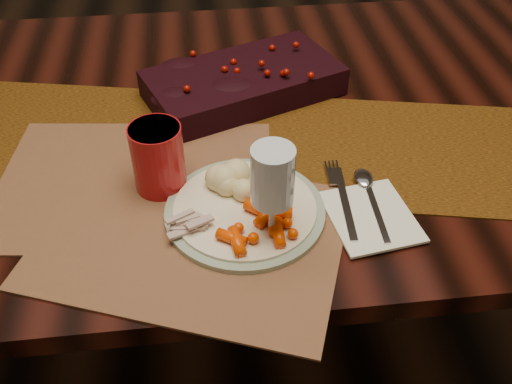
{
  "coord_description": "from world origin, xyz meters",
  "views": [
    {
      "loc": [
        -0.08,
        -0.97,
        1.4
      ],
      "look_at": [
        0.0,
        -0.3,
        0.8
      ],
      "focal_mm": 40.0,
      "sensor_mm": 36.0,
      "label": 1
    }
  ],
  "objects": [
    {
      "name": "baby_carrots",
      "position": [
        -0.0,
        -0.35,
        0.78
      ],
      "size": [
        0.12,
        0.11,
        0.02
      ],
      "primitive_type": null,
      "rotation": [
        0.0,
        0.0,
        0.35
      ],
      "color": "#FF4500",
      "rests_on": "dinner_plate"
    },
    {
      "name": "placemat_main",
      "position": [
        -0.1,
        -0.33,
        0.75
      ],
      "size": [
        0.56,
        0.49,
        0.0
      ],
      "primitive_type": "cube",
      "rotation": [
        0.0,
        0.0,
        -0.36
      ],
      "color": "olive",
      "rests_on": "dining_table"
    },
    {
      "name": "table_runner",
      "position": [
        -0.05,
        -0.09,
        0.75
      ],
      "size": [
        1.67,
        0.67,
        0.0
      ],
      "primitive_type": "cube",
      "rotation": [
        0.0,
        0.0,
        -0.21
      ],
      "color": "#311A0C",
      "rests_on": "dining_table"
    },
    {
      "name": "wine_glass",
      "position": [
        0.02,
        -0.36,
        0.84
      ],
      "size": [
        0.08,
        0.08,
        0.18
      ],
      "primitive_type": null,
      "rotation": [
        0.0,
        0.0,
        0.22
      ],
      "color": "white",
      "rests_on": "dining_table"
    },
    {
      "name": "floor",
      "position": [
        0.0,
        0.0,
        0.0
      ],
      "size": [
        5.0,
        5.0,
        0.0
      ],
      "primitive_type": "plane",
      "color": "black",
      "rests_on": "ground"
    },
    {
      "name": "turkey_shreds",
      "position": [
        -0.11,
        -0.34,
        0.78
      ],
      "size": [
        0.08,
        0.07,
        0.02
      ],
      "primitive_type": null,
      "rotation": [
        0.0,
        0.0,
        0.33
      ],
      "color": "#AD9C92",
      "rests_on": "dinner_plate"
    },
    {
      "name": "napkin",
      "position": [
        0.19,
        -0.33,
        0.76
      ],
      "size": [
        0.15,
        0.17,
        0.01
      ],
      "primitive_type": "cube",
      "rotation": [
        0.0,
        0.0,
        0.15
      ],
      "color": "white",
      "rests_on": "placemat_main"
    },
    {
      "name": "placemat_second",
      "position": [
        -0.2,
        -0.19,
        0.75
      ],
      "size": [
        0.51,
        0.4,
        0.0
      ],
      "primitive_type": "cube",
      "rotation": [
        0.0,
        0.0,
        -0.12
      ],
      "color": "brown",
      "rests_on": "dining_table"
    },
    {
      "name": "spoon",
      "position": [
        0.2,
        -0.3,
        0.76
      ],
      "size": [
        0.04,
        0.17,
        0.0
      ],
      "primitive_type": null,
      "rotation": [
        0.0,
        0.0,
        -0.03
      ],
      "color": "white",
      "rests_on": "napkin"
    },
    {
      "name": "mashed_potatoes",
      "position": [
        -0.04,
        -0.25,
        0.79
      ],
      "size": [
        0.09,
        0.08,
        0.05
      ],
      "primitive_type": null,
      "rotation": [
        0.0,
        0.0,
        -0.02
      ],
      "color": "#F0D07F",
      "rests_on": "dinner_plate"
    },
    {
      "name": "dining_table",
      "position": [
        0.0,
        0.0,
        0.38
      ],
      "size": [
        1.8,
        1.0,
        0.75
      ],
      "primitive_type": "cube",
      "color": "black",
      "rests_on": "floor"
    },
    {
      "name": "centerpiece",
      "position": [
        0.02,
        0.07,
        0.79
      ],
      "size": [
        0.44,
        0.33,
        0.08
      ],
      "primitive_type": null,
      "rotation": [
        0.0,
        0.0,
        0.37
      ],
      "color": "black",
      "rests_on": "table_runner"
    },
    {
      "name": "fork",
      "position": [
        0.15,
        -0.29,
        0.76
      ],
      "size": [
        0.04,
        0.18,
        0.0
      ],
      "primitive_type": null,
      "rotation": [
        0.0,
        0.0,
        -0.07
      ],
      "color": "silver",
      "rests_on": "napkin"
    },
    {
      "name": "red_cup",
      "position": [
        -0.15,
        -0.21,
        0.81
      ],
      "size": [
        0.09,
        0.09,
        0.12
      ],
      "primitive_type": "cylinder",
      "rotation": [
        0.0,
        0.0,
        0.07
      ],
      "color": "#9F1013",
      "rests_on": "placemat_main"
    },
    {
      "name": "dinner_plate",
      "position": [
        -0.02,
        -0.3,
        0.76
      ],
      "size": [
        0.34,
        0.34,
        0.01
      ],
      "primitive_type": "cylinder",
      "rotation": [
        0.0,
        0.0,
        -0.38
      ],
      "color": "#F3E6C2",
      "rests_on": "placemat_main"
    }
  ]
}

